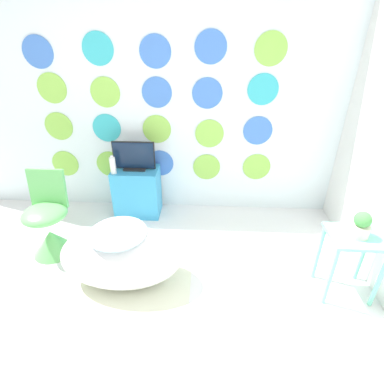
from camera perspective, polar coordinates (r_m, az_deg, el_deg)
ground_plane at (r=2.27m, az=-14.23°, el=-29.51°), size 12.00×12.00×0.00m
wall_back_dotted at (r=3.21m, az=-7.02°, el=17.98°), size 4.86×0.05×2.60m
rug at (r=2.69m, az=-12.44°, el=-16.82°), size 1.08×0.76×0.01m
bathtub at (r=2.57m, az=-13.34°, el=-11.76°), size 0.99×0.56×0.51m
chair at (r=3.08m, az=-25.54°, el=-6.21°), size 0.39×0.39×0.80m
tv_cabinet at (r=3.41m, az=-10.36°, el=0.07°), size 0.49×0.33×0.55m
tv at (r=3.23m, az=-11.00°, el=6.51°), size 0.45×0.12×0.31m
vase at (r=3.21m, az=-14.85°, el=4.95°), size 0.06×0.06×0.20m
side_table at (r=2.60m, az=28.33°, el=-9.48°), size 0.41×0.33×0.56m
potted_plant_left at (r=2.48m, az=29.50°, el=-5.51°), size 0.14×0.14×0.20m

